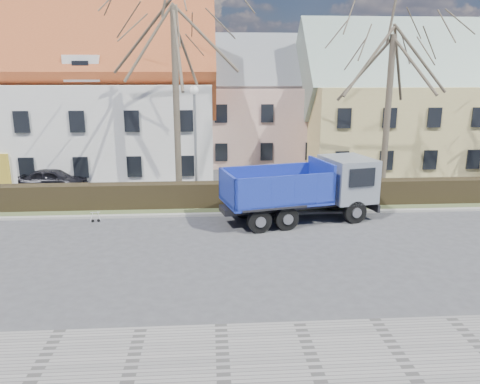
{
  "coord_description": "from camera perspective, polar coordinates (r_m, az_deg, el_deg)",
  "views": [
    {
      "loc": [
        -0.26,
        -17.88,
        6.99
      ],
      "look_at": [
        1.16,
        3.02,
        1.6
      ],
      "focal_mm": 35.0,
      "sensor_mm": 36.0,
      "label": 1
    }
  ],
  "objects": [
    {
      "name": "sidewalk_near",
      "position": [
        11.67,
        -1.97,
        -22.11
      ],
      "size": [
        80.0,
        5.0,
        0.08
      ],
      "primitive_type": "cube",
      "color": "gray",
      "rests_on": "ground"
    },
    {
      "name": "building_yellow",
      "position": [
        38.58,
        21.36,
        9.38
      ],
      "size": [
        18.8,
        10.8,
        8.5
      ],
      "primitive_type": null,
      "color": "tan",
      "rests_on": "ground"
    },
    {
      "name": "cart_frame",
      "position": [
        23.45,
        -17.65,
        -2.89
      ],
      "size": [
        0.66,
        0.44,
        0.57
      ],
      "primitive_type": null,
      "rotation": [
        0.0,
        0.0,
        0.15
      ],
      "color": "silver",
      "rests_on": "ground"
    },
    {
      "name": "hedge",
      "position": [
        24.7,
        -3.14,
        -0.46
      ],
      "size": [
        60.0,
        0.9,
        1.3
      ],
      "primitive_type": "cube",
      "color": "black",
      "rests_on": "ground"
    },
    {
      "name": "ground",
      "position": [
        19.19,
        -2.85,
        -6.94
      ],
      "size": [
        120.0,
        120.0,
        0.0
      ],
      "primitive_type": "plane",
      "color": "#3E3E40"
    },
    {
      "name": "curb_far",
      "position": [
        23.52,
        -3.07,
        -2.73
      ],
      "size": [
        80.0,
        0.3,
        0.12
      ],
      "primitive_type": "cube",
      "color": "gray",
      "rests_on": "ground"
    },
    {
      "name": "tree_1",
      "position": [
        26.44,
        -7.85,
        12.86
      ],
      "size": [
        9.2,
        9.2,
        12.65
      ],
      "primitive_type": null,
      "color": "#4E4436",
      "rests_on": "ground"
    },
    {
      "name": "tree_2",
      "position": [
        28.34,
        17.67,
        10.75
      ],
      "size": [
        8.0,
        8.0,
        11.0
      ],
      "primitive_type": null,
      "color": "#4E4436",
      "rests_on": "ground"
    },
    {
      "name": "streetlight",
      "position": [
        25.17,
        -5.45,
        5.68
      ],
      "size": [
        0.5,
        0.5,
        6.38
      ],
      "primitive_type": null,
      "color": "gray",
      "rests_on": "ground"
    },
    {
      "name": "building_white",
      "position": [
        36.26,
        -24.81,
        9.58
      ],
      "size": [
        26.8,
        10.8,
        9.5
      ],
      "primitive_type": null,
      "color": "silver",
      "rests_on": "ground"
    },
    {
      "name": "parked_car_a",
      "position": [
        30.52,
        -21.76,
        1.45
      ],
      "size": [
        4.07,
        1.87,
        1.35
      ],
      "primitive_type": "imported",
      "rotation": [
        0.0,
        0.0,
        1.5
      ],
      "color": "black",
      "rests_on": "ground"
    },
    {
      "name": "dump_truck",
      "position": [
        22.43,
        6.7,
        0.24
      ],
      "size": [
        8.09,
        4.51,
        3.06
      ],
      "primitive_type": null,
      "rotation": [
        0.0,
        0.0,
        0.23
      ],
      "color": "navy",
      "rests_on": "ground"
    },
    {
      "name": "grass_strip",
      "position": [
        25.06,
        -3.13,
        -1.67
      ],
      "size": [
        80.0,
        3.0,
        0.1
      ],
      "primitive_type": "cube",
      "color": "#45512E",
      "rests_on": "ground"
    },
    {
      "name": "building_pink",
      "position": [
        38.23,
        2.57,
        9.93
      ],
      "size": [
        10.8,
        8.8,
        8.0
      ],
      "primitive_type": null,
      "color": "#CA9E8F",
      "rests_on": "ground"
    }
  ]
}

